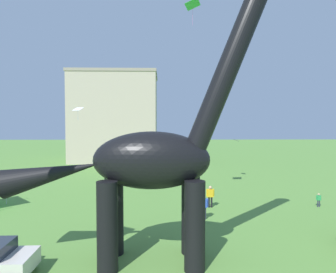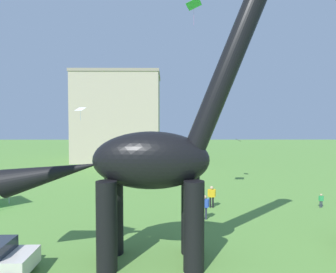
% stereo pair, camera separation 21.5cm
% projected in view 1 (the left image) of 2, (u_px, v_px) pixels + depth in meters
% --- Properties ---
extents(dinosaur_sculpture, '(12.84, 2.72, 13.42)m').
position_uv_depth(dinosaur_sculpture, '(150.00, 160.00, 13.27)').
color(dinosaur_sculpture, black).
rests_on(dinosaur_sculpture, ground_plane).
extents(person_far_spectator, '(0.41, 0.18, 1.09)m').
position_uv_depth(person_far_spectator, '(319.00, 199.00, 22.42)').
color(person_far_spectator, '#2D3347').
rests_on(person_far_spectator, ground_plane).
extents(person_photographer, '(0.64, 0.28, 1.71)m').
position_uv_depth(person_photographer, '(210.00, 194.00, 22.29)').
color(person_photographer, black).
rests_on(person_photographer, ground_plane).
extents(person_watching_child, '(0.63, 0.28, 1.69)m').
position_uv_depth(person_watching_child, '(204.00, 205.00, 19.46)').
color(person_watching_child, '#2D3347').
rests_on(person_watching_child, ground_plane).
extents(kite_mid_center, '(1.87, 2.14, 2.24)m').
position_uv_depth(kite_mid_center, '(155.00, 149.00, 28.34)').
color(kite_mid_center, black).
extents(kite_far_left, '(0.76, 0.95, 0.26)m').
position_uv_depth(kite_far_left, '(236.00, 140.00, 33.80)').
color(kite_far_left, black).
extents(kite_drifting, '(1.34, 1.59, 1.75)m').
position_uv_depth(kite_drifting, '(193.00, 4.00, 21.00)').
color(kite_drifting, green).
extents(kite_near_high, '(1.33, 1.19, 1.47)m').
position_uv_depth(kite_near_high, '(78.00, 109.00, 31.16)').
color(kite_near_high, white).
extents(background_building_block, '(15.14, 10.48, 15.91)m').
position_uv_depth(background_building_block, '(116.00, 117.00, 51.59)').
color(background_building_block, '#B7A893').
rests_on(background_building_block, ground_plane).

